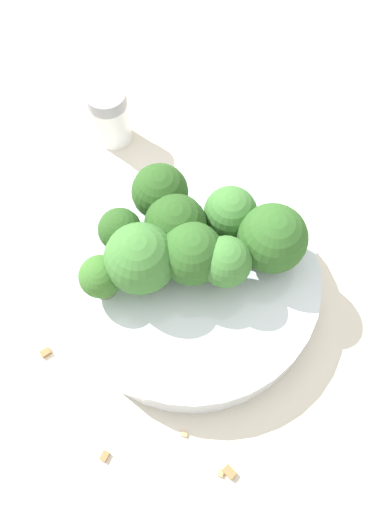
% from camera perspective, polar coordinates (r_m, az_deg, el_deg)
% --- Properties ---
extents(ground_plane, '(3.00, 3.00, 0.00)m').
position_cam_1_polar(ground_plane, '(0.46, 0.00, -3.87)').
color(ground_plane, beige).
extents(bowl, '(0.22, 0.22, 0.04)m').
position_cam_1_polar(bowl, '(0.45, 0.00, -2.96)').
color(bowl, silver).
rests_on(bowl, ground_plane).
extents(broccoli_floret_0, '(0.05, 0.05, 0.06)m').
position_cam_1_polar(broccoli_floret_0, '(0.40, 0.12, 0.48)').
color(broccoli_floret_0, '#8EB770').
rests_on(broccoli_floret_0, bowl).
extents(broccoli_floret_1, '(0.05, 0.05, 0.05)m').
position_cam_1_polar(broccoli_floret_1, '(0.43, 4.41, 4.91)').
color(broccoli_floret_1, '#8EB770').
rests_on(broccoli_floret_1, bowl).
extents(broccoli_floret_2, '(0.04, 0.04, 0.06)m').
position_cam_1_polar(broccoli_floret_2, '(0.40, 3.87, -0.76)').
color(broccoli_floret_2, '#7A9E5B').
rests_on(broccoli_floret_2, bowl).
extents(broccoli_floret_3, '(0.04, 0.04, 0.04)m').
position_cam_1_polar(broccoli_floret_3, '(0.41, -10.37, -2.46)').
color(broccoli_floret_3, '#7A9E5B').
rests_on(broccoli_floret_3, bowl).
extents(broccoli_floret_4, '(0.05, 0.05, 0.06)m').
position_cam_1_polar(broccoli_floret_4, '(0.43, -3.68, 7.29)').
color(broccoli_floret_4, '#7A9E5B').
rests_on(broccoli_floret_4, bowl).
extents(broccoli_floret_5, '(0.06, 0.06, 0.06)m').
position_cam_1_polar(broccoli_floret_5, '(0.41, 9.16, 1.96)').
color(broccoli_floret_5, '#8EB770').
rests_on(broccoli_floret_5, bowl).
extents(broccoli_floret_6, '(0.04, 0.04, 0.05)m').
position_cam_1_polar(broccoli_floret_6, '(0.42, -8.19, 2.83)').
color(broccoli_floret_6, '#8EB770').
rests_on(broccoli_floret_6, bowl).
extents(broccoli_floret_7, '(0.06, 0.06, 0.07)m').
position_cam_1_polar(broccoli_floret_7, '(0.40, -5.91, -0.36)').
color(broccoli_floret_7, '#7A9E5B').
rests_on(broccoli_floret_7, bowl).
extents(broccoli_floret_8, '(0.05, 0.05, 0.06)m').
position_cam_1_polar(broccoli_floret_8, '(0.42, -1.89, 3.52)').
color(broccoli_floret_8, '#84AD66').
rests_on(broccoli_floret_8, bowl).
extents(pepper_shaker, '(0.04, 0.04, 0.06)m').
position_cam_1_polar(pepper_shaker, '(0.54, -9.36, 15.51)').
color(pepper_shaker, silver).
rests_on(pepper_shaker, ground_plane).
extents(almond_crumb_0, '(0.01, 0.01, 0.01)m').
position_cam_1_polar(almond_crumb_0, '(0.46, -16.45, -10.46)').
color(almond_crumb_0, olive).
rests_on(almond_crumb_0, ground_plane).
extents(almond_crumb_1, '(0.01, 0.01, 0.01)m').
position_cam_1_polar(almond_crumb_1, '(0.43, 3.33, -23.47)').
color(almond_crumb_1, tan).
rests_on(almond_crumb_1, ground_plane).
extents(almond_crumb_2, '(0.01, 0.01, 0.01)m').
position_cam_1_polar(almond_crumb_2, '(0.43, -10.00, -21.57)').
color(almond_crumb_2, olive).
rests_on(almond_crumb_2, ground_plane).
extents(almond_crumb_3, '(0.01, 0.01, 0.01)m').
position_cam_1_polar(almond_crumb_3, '(0.43, -0.89, -19.68)').
color(almond_crumb_3, tan).
rests_on(almond_crumb_3, ground_plane).
extents(almond_crumb_4, '(0.01, 0.01, 0.01)m').
position_cam_1_polar(almond_crumb_4, '(0.42, 4.29, -23.37)').
color(almond_crumb_4, olive).
rests_on(almond_crumb_4, ground_plane).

